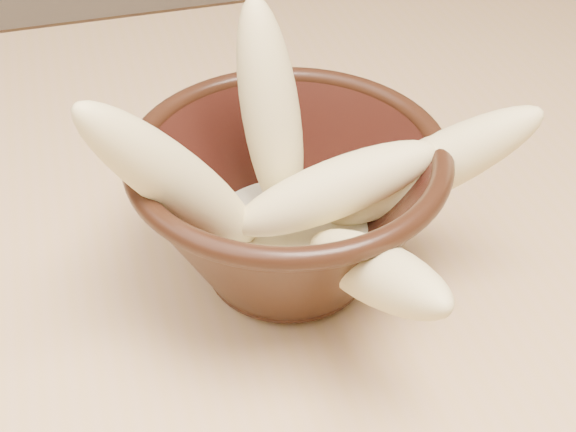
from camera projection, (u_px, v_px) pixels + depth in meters
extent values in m
cylinder|color=black|center=(288.00, 269.00, 0.50)|extent=(0.08, 0.08, 0.01)
cylinder|color=black|center=(288.00, 247.00, 0.48)|extent=(0.08, 0.08, 0.01)
torus|color=black|center=(288.00, 155.00, 0.44)|extent=(0.18, 0.18, 0.01)
cylinder|color=beige|center=(288.00, 236.00, 0.48)|extent=(0.10, 0.10, 0.01)
ellipsoid|color=#D9CD80|center=(271.00, 114.00, 0.45)|extent=(0.05, 0.07, 0.14)
ellipsoid|color=#D9CD80|center=(176.00, 181.00, 0.41)|extent=(0.12, 0.06, 0.14)
ellipsoid|color=#D9CD80|center=(427.00, 169.00, 0.45)|extent=(0.14, 0.08, 0.11)
ellipsoid|color=#D9CD80|center=(335.00, 189.00, 0.44)|extent=(0.13, 0.05, 0.07)
ellipsoid|color=#D9CD80|center=(372.00, 270.00, 0.41)|extent=(0.05, 0.14, 0.09)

